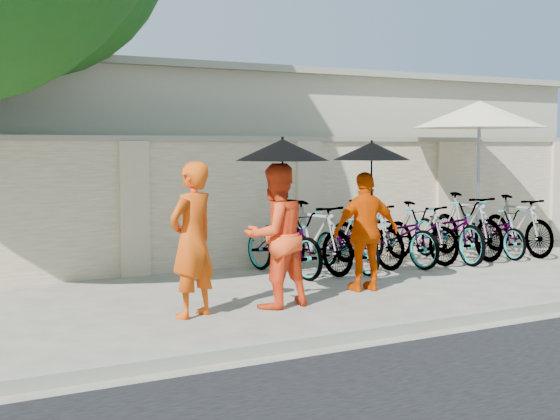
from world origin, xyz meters
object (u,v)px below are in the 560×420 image
monk_center (276,236)px  patio_umbrella (479,116)px  monk_left (192,240)px  monk_right (366,232)px

monk_center → patio_umbrella: bearing=-166.7°
monk_left → monk_right: 2.66m
monk_center → monk_right: bearing=-176.0°
patio_umbrella → monk_center: bearing=-158.9°
monk_center → patio_umbrella: patio_umbrella is taller
monk_right → patio_umbrella: bearing=-146.9°
monk_center → monk_right: 1.59m
monk_left → patio_umbrella: bearing=173.4°
monk_left → monk_center: bearing=155.9°
monk_right → monk_left: bearing=15.3°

